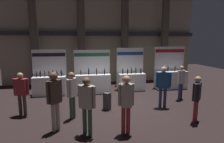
{
  "coord_description": "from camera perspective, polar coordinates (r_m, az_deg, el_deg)",
  "views": [
    {
      "loc": [
        -1.52,
        -7.52,
        2.71
      ],
      "look_at": [
        0.06,
        1.34,
        1.24
      ],
      "focal_mm": 29.29,
      "sensor_mm": 36.0,
      "label": 1
    }
  ],
  "objects": [
    {
      "name": "visitor_0",
      "position": [
        6.6,
        -12.39,
        -6.18
      ],
      "size": [
        0.35,
        0.43,
        1.67
      ],
      "rotation": [
        0.0,
        0.0,
        0.96
      ],
      "color": "#33563D",
      "rests_on": "ground_plane"
    },
    {
      "name": "exhibitor_booth_3",
      "position": [
        11.22,
        17.9,
        -1.94
      ],
      "size": [
        1.85,
        0.66,
        2.43
      ],
      "color": "white",
      "rests_on": "ground_plane"
    },
    {
      "name": "hall_colonnade",
      "position": [
        12.18,
        -3.01,
        10.09
      ],
      "size": [
        12.63,
        1.04,
        5.83
      ],
      "color": "tan",
      "rests_on": "ground_plane"
    },
    {
      "name": "visitor_7",
      "position": [
        9.18,
        20.73,
        -2.42
      ],
      "size": [
        0.46,
        0.39,
        1.61
      ],
      "rotation": [
        0.0,
        0.0,
        3.76
      ],
      "color": "navy",
      "rests_on": "ground_plane"
    },
    {
      "name": "exhibitor_booth_0",
      "position": [
        9.95,
        -18.89,
        -3.59
      ],
      "size": [
        1.7,
        0.66,
        2.3
      ],
      "color": "white",
      "rests_on": "ground_plane"
    },
    {
      "name": "visitor_1",
      "position": [
        5.32,
        -7.85,
        -9.16
      ],
      "size": [
        0.48,
        0.42,
        1.73
      ],
      "rotation": [
        0.0,
        0.0,
        2.53
      ],
      "color": "#33563D",
      "rests_on": "ground_plane"
    },
    {
      "name": "ground_plane",
      "position": [
        8.13,
        1.25,
        -10.19
      ],
      "size": [
        25.26,
        25.26,
        0.0
      ],
      "primitive_type": "plane",
      "color": "black"
    },
    {
      "name": "exhibitor_booth_1",
      "position": [
        9.81,
        -6.0,
        -3.24
      ],
      "size": [
        1.93,
        0.66,
        2.28
      ],
      "color": "white",
      "rests_on": "ground_plane"
    },
    {
      "name": "visitor_8",
      "position": [
        7.78,
        15.7,
        -3.52
      ],
      "size": [
        0.62,
        0.31,
        1.72
      ],
      "rotation": [
        0.0,
        0.0,
        6.04
      ],
      "color": "navy",
      "rests_on": "ground_plane"
    },
    {
      "name": "visitor_2",
      "position": [
        5.35,
        4.41,
        -8.82
      ],
      "size": [
        0.47,
        0.28,
        1.77
      ],
      "rotation": [
        0.0,
        0.0,
        6.22
      ],
      "color": "maroon",
      "rests_on": "ground_plane"
    },
    {
      "name": "exhibitor_booth_2",
      "position": [
        10.37,
        6.01,
        -2.59
      ],
      "size": [
        1.56,
        0.66,
        2.37
      ],
      "color": "white",
      "rests_on": "ground_plane"
    },
    {
      "name": "visitor_5",
      "position": [
        6.84,
        24.92,
        -6.65
      ],
      "size": [
        0.46,
        0.47,
        1.58
      ],
      "rotation": [
        0.0,
        0.0,
        0.8
      ],
      "color": "maroon",
      "rests_on": "ground_plane"
    },
    {
      "name": "trash_bin",
      "position": [
        7.47,
        -1.54,
        -9.13
      ],
      "size": [
        0.35,
        0.35,
        0.7
      ],
      "color": "#38383D",
      "rests_on": "ground_plane"
    },
    {
      "name": "visitor_6",
      "position": [
        5.79,
        -17.48,
        -7.37
      ],
      "size": [
        0.42,
        0.41,
        1.83
      ],
      "rotation": [
        0.0,
        0.0,
        3.89
      ],
      "color": "#ADA393",
      "rests_on": "ground_plane"
    },
    {
      "name": "visitor_4",
      "position": [
        7.46,
        -26.45,
        -5.23
      ],
      "size": [
        0.58,
        0.34,
        1.62
      ],
      "rotation": [
        0.0,
        0.0,
        6.0
      ],
      "color": "#47382D",
      "rests_on": "ground_plane"
    }
  ]
}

